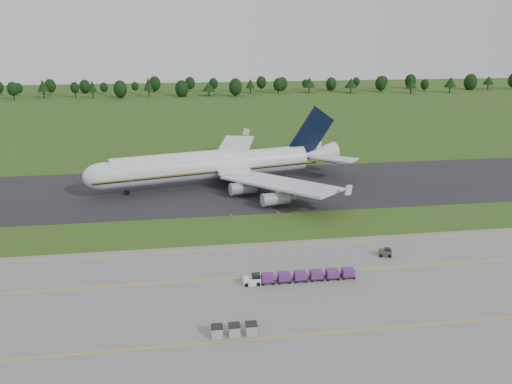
{
  "coord_description": "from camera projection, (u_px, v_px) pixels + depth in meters",
  "views": [
    {
      "loc": [
        -12.99,
        -98.38,
        41.02
      ],
      "look_at": [
        1.24,
        2.0,
        7.42
      ],
      "focal_mm": 35.0,
      "sensor_mm": 36.0,
      "label": 1
    }
  ],
  "objects": [
    {
      "name": "edge_markers",
      "position": [
        254.0,
        214.0,
        114.13
      ],
      "size": [
        11.42,
        0.3,
        0.6
      ],
      "color": "#E53C07",
      "rests_on": "ground"
    },
    {
      "name": "taxiway",
      "position": [
        238.0,
        188.0,
        133.4
      ],
      "size": [
        300.0,
        40.0,
        0.08
      ],
      "primitive_type": "cube",
      "color": "black",
      "rests_on": "ground"
    },
    {
      "name": "apron_markings",
      "position": [
        273.0,
        290.0,
        81.72
      ],
      "size": [
        300.0,
        30.2,
        0.01
      ],
      "color": "#ECB10D",
      "rests_on": "apron"
    },
    {
      "name": "utility_cart",
      "position": [
        385.0,
        253.0,
        93.66
      ],
      "size": [
        2.5,
        1.86,
        1.23
      ],
      "color": "#353827",
      "rests_on": "apron"
    },
    {
      "name": "tree_line",
      "position": [
        208.0,
        86.0,
        312.25
      ],
      "size": [
        528.35,
        22.16,
        11.88
      ],
      "color": "black",
      "rests_on": "ground"
    },
    {
      "name": "aircraft",
      "position": [
        213.0,
        165.0,
        134.22
      ],
      "size": [
        71.5,
        67.94,
        20.02
      ],
      "color": "silver",
      "rests_on": "ground"
    },
    {
      "name": "baggage_train",
      "position": [
        298.0,
        276.0,
        84.31
      ],
      "size": [
        19.2,
        1.74,
        1.67
      ],
      "color": "silver",
      "rests_on": "apron"
    },
    {
      "name": "apron",
      "position": [
        281.0,
        313.0,
        75.13
      ],
      "size": [
        300.0,
        52.0,
        0.06
      ],
      "primitive_type": "cube",
      "color": "slate",
      "rests_on": "ground"
    },
    {
      "name": "uld_row",
      "position": [
        234.0,
        330.0,
        69.46
      ],
      "size": [
        6.46,
        1.66,
        1.64
      ],
      "color": "#979797",
      "rests_on": "apron"
    },
    {
      "name": "ground",
      "position": [
        252.0,
        228.0,
        107.1
      ],
      "size": [
        600.0,
        600.0,
        0.0
      ],
      "primitive_type": "plane",
      "color": "#2C4B16",
      "rests_on": "ground"
    }
  ]
}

